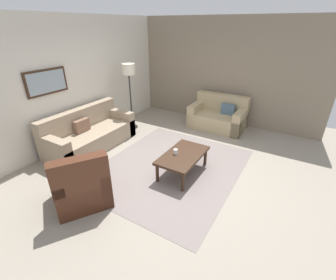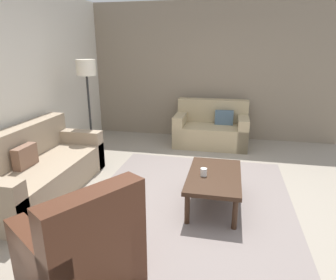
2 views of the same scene
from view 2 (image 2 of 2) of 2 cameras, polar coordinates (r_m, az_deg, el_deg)
ground_plane at (r=3.92m, az=4.29°, el=-11.58°), size 8.00×8.00×0.00m
stone_feature_panel at (r=6.44m, az=8.35°, el=12.83°), size 0.12×5.20×2.80m
area_rug at (r=3.92m, az=4.29°, el=-11.53°), size 3.05×2.57×0.01m
couch_main at (r=4.40m, az=-24.32°, el=-5.54°), size 2.09×0.89×0.88m
couch_loveseat at (r=6.08m, az=8.36°, el=2.03°), size 0.87×1.43×0.88m
armchair_leather at (r=2.64m, az=-16.05°, el=-20.49°), size 1.10×1.10×0.95m
coffee_table at (r=3.72m, az=8.89°, el=-7.29°), size 1.10×0.64×0.41m
cup at (r=3.63m, az=6.89°, el=-6.15°), size 0.08×0.08×0.09m
lamp_standing at (r=5.21m, az=-15.37°, el=11.43°), size 0.32×0.32×1.71m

